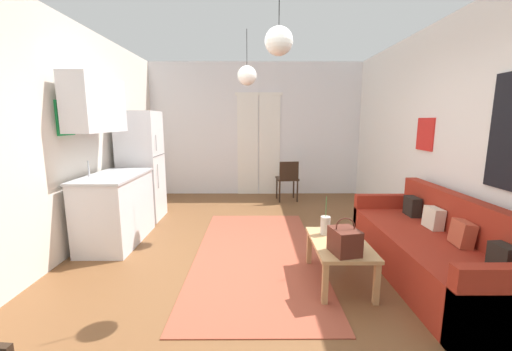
{
  "coord_description": "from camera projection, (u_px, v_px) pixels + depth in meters",
  "views": [
    {
      "loc": [
        -0.03,
        -3.2,
        1.61
      ],
      "look_at": [
        -0.0,
        1.32,
        0.82
      ],
      "focal_mm": 21.89,
      "sensor_mm": 36.0,
      "label": 1
    }
  ],
  "objects": [
    {
      "name": "wall_right",
      "position": [
        482.0,
        140.0,
        3.19
      ],
      "size": [
        0.12,
        7.46,
        2.83
      ],
      "color": "white",
      "rests_on": "ground_plane"
    },
    {
      "name": "refrigerator",
      "position": [
        141.0,
        166.0,
        5.09
      ],
      "size": [
        0.62,
        0.63,
        1.76
      ],
      "color": "white",
      "rests_on": "ground_plane"
    },
    {
      "name": "kitchen_counter",
      "position": [
        111.0,
        183.0,
        4.07
      ],
      "size": [
        0.64,
        1.21,
        2.16
      ],
      "color": "silver",
      "rests_on": "ground_plane"
    },
    {
      "name": "coffee_table",
      "position": [
        339.0,
        247.0,
        3.11
      ],
      "size": [
        0.54,
        0.88,
        0.42
      ],
      "color": "tan",
      "rests_on": "ground_plane"
    },
    {
      "name": "wall_back",
      "position": [
        256.0,
        130.0,
        6.8
      ],
      "size": [
        4.71,
        0.13,
        2.83
      ],
      "color": "silver",
      "rests_on": "ground_plane"
    },
    {
      "name": "pendant_lamp_near",
      "position": [
        279.0,
        41.0,
        2.69
      ],
      "size": [
        0.25,
        0.25,
        0.67
      ],
      "color": "black"
    },
    {
      "name": "pendant_lamp_far",
      "position": [
        247.0,
        76.0,
        4.31
      ],
      "size": [
        0.27,
        0.27,
        0.74
      ],
      "color": "black"
    },
    {
      "name": "wall_left",
      "position": [
        31.0,
        140.0,
        3.17
      ],
      "size": [
        0.12,
        7.46,
        2.83
      ],
      "color": "silver",
      "rests_on": "ground_plane"
    },
    {
      "name": "handbag",
      "position": [
        345.0,
        241.0,
        2.81
      ],
      "size": [
        0.27,
        0.31,
        0.34
      ],
      "color": "#512319",
      "rests_on": "coffee_table"
    },
    {
      "name": "bamboo_vase",
      "position": [
        325.0,
        225.0,
        3.3
      ],
      "size": [
        0.1,
        0.1,
        0.41
      ],
      "color": "beige",
      "rests_on": "coffee_table"
    },
    {
      "name": "area_rug",
      "position": [
        256.0,
        254.0,
        3.83
      ],
      "size": [
        1.47,
        3.05,
        0.01
      ],
      "primitive_type": "cube",
      "color": "#9E4733",
      "rests_on": "ground_plane"
    },
    {
      "name": "ground_plane",
      "position": [
        257.0,
        274.0,
        3.44
      ],
      "size": [
        5.11,
        7.86,
        0.1
      ],
      "primitive_type": "cube",
      "color": "brown"
    },
    {
      "name": "accent_chair",
      "position": [
        288.0,
        178.0,
        6.28
      ],
      "size": [
        0.46,
        0.44,
        0.82
      ],
      "rotation": [
        0.0,
        0.0,
        3.24
      ],
      "color": "black",
      "rests_on": "ground_plane"
    },
    {
      "name": "couch",
      "position": [
        434.0,
        251.0,
        3.21
      ],
      "size": [
        0.82,
        2.19,
        0.86
      ],
      "color": "maroon",
      "rests_on": "ground_plane"
    }
  ]
}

